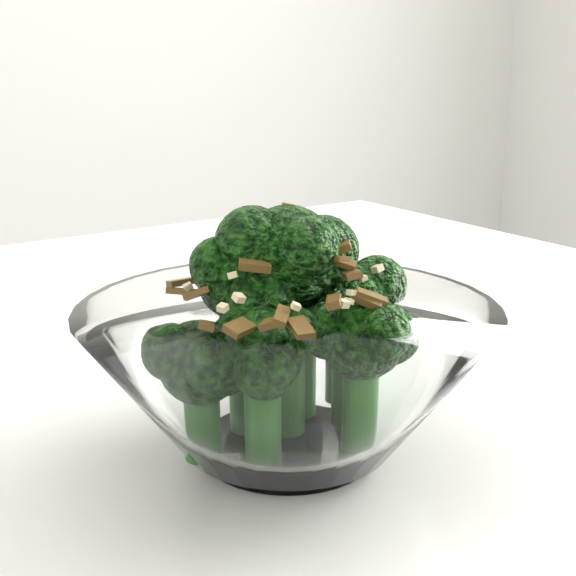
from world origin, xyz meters
name	(u,v)px	position (x,y,z in m)	size (l,w,h in m)	color
table	(36,475)	(0.09, -0.08, 0.68)	(1.35, 1.05, 0.75)	white
broccoli_dish	(288,363)	(0.21, -0.23, 0.80)	(0.22, 0.22, 0.13)	white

